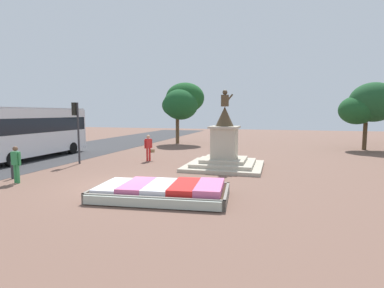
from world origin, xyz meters
name	(u,v)px	position (x,y,z in m)	size (l,w,h in m)	color
ground_plane	(123,185)	(0.00, 0.00, 0.00)	(94.31, 94.31, 0.00)	brown
flower_planter	(163,191)	(2.42, -1.37, 0.26)	(5.33, 3.20, 0.61)	#38281C
statue_monument	(224,151)	(3.58, 5.59, 0.96)	(4.42, 4.42, 4.54)	#B1A793
traffic_light_mid_block	(76,121)	(-5.61, 4.41, 2.70)	(0.42, 0.31, 3.86)	#2D2D33
city_bus	(29,130)	(-10.03, 5.11, 2.04)	(2.65, 9.72, 3.57)	silver
pedestrian_with_handbag	(149,146)	(-1.71, 6.63, 1.00)	(0.54, 0.60, 1.76)	red
pedestrian_crossing_plaza	(16,162)	(-4.93, -0.91, 0.99)	(0.57, 0.26, 1.71)	#338C4C
kerb_bollard_mid_b	(12,169)	(-5.88, -0.25, 0.47)	(0.16, 0.16, 0.89)	#2D2D33
park_tree_behind_statue	(370,105)	(14.10, 17.14, 3.91)	(4.63, 4.05, 5.78)	#4C3823
park_tree_far_right	(182,102)	(-2.96, 17.79, 4.32)	(4.38, 4.49, 6.32)	brown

